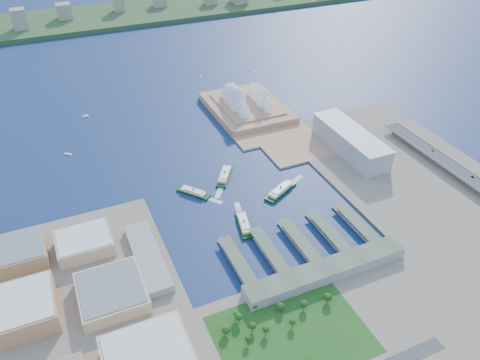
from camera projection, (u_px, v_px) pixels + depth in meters
name	position (u px, v px, depth m)	size (l,w,h in m)	color
ground	(262.00, 212.00, 633.15)	(3000.00, 3000.00, 0.00)	#10234B
west_land	(85.00, 334.00, 471.58)	(220.00, 390.00, 3.00)	gray
south_land	(353.00, 330.00, 475.53)	(720.00, 180.00, 3.00)	gray
east_land	(427.00, 189.00, 673.99)	(240.00, 500.00, 3.00)	gray
peninsula	(253.00, 115.00, 861.75)	(135.00, 220.00, 3.00)	#AA7A5D
far_shore	(115.00, 15.00, 1361.18)	(2200.00, 260.00, 12.00)	#2D4926
opera_house	(247.00, 95.00, 858.22)	(134.00, 180.00, 58.00)	white
toaster_building	(350.00, 141.00, 745.22)	(45.00, 155.00, 35.00)	#939399
expressway	(465.00, 178.00, 681.98)	(26.00, 340.00, 11.85)	gray
west_buildings	(77.00, 299.00, 489.03)	(200.00, 280.00, 27.00)	#A47952
ferry_wharves	(299.00, 241.00, 579.08)	(184.00, 90.00, 9.30)	#45543F
terminal_building	(326.00, 271.00, 532.11)	(200.00, 28.00, 12.00)	gray
park	(292.00, 329.00, 465.21)	(150.00, 110.00, 16.00)	#194714
far_skyline	(114.00, 5.00, 1326.88)	(1900.00, 140.00, 55.00)	gray
ferry_a	(193.00, 191.00, 663.40)	(12.82, 50.37, 9.52)	black
ferry_b	(225.00, 174.00, 697.21)	(14.49, 56.92, 10.76)	black
ferry_c	(244.00, 223.00, 606.45)	(13.80, 54.20, 10.25)	black
ferry_d	(281.00, 189.00, 665.58)	(15.09, 59.27, 11.21)	black
boat_a	(68.00, 154.00, 751.13)	(3.05, 12.21, 2.35)	white
boat_b	(86.00, 116.00, 857.31)	(3.95, 11.29, 3.05)	white
boat_c	(256.00, 72.00, 1025.09)	(3.86, 13.25, 2.98)	white
boat_e	(201.00, 76.00, 1006.71)	(3.30, 10.38, 2.55)	white
car_b	(473.00, 177.00, 673.26)	(1.52, 4.37, 1.44)	slate
car_c	(433.00, 150.00, 732.98)	(2.04, 5.02, 1.46)	slate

